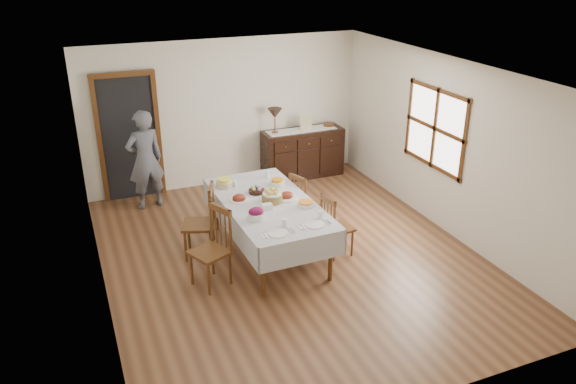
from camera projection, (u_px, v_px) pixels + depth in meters
name	position (u px, v px, depth m)	size (l,w,h in m)	color
ground	(291.00, 256.00, 7.91)	(6.00, 6.00, 0.00)	brown
room_shell	(269.00, 138.00, 7.56)	(5.02, 6.02, 2.65)	white
dining_table	(268.00, 208.00, 7.72)	(1.23, 2.34, 0.80)	#BABABE
chair_left_near	(213.00, 246.00, 7.09)	(0.57, 0.57, 1.05)	#543014
chair_left_far	(202.00, 221.00, 7.76)	(0.56, 0.56, 1.05)	#543014
chair_right_near	(335.00, 225.00, 7.78)	(0.42, 0.42, 0.91)	#543014
chair_right_far	(303.00, 201.00, 8.54)	(0.48, 0.48, 0.90)	#543014
sideboard	(303.00, 153.00, 10.51)	(1.51, 0.55, 0.91)	black
person	(145.00, 157.00, 9.07)	(0.55, 0.35, 1.77)	#575962
bread_basket	(272.00, 196.00, 7.66)	(0.29, 0.29, 0.19)	olive
egg_basket	(257.00, 190.00, 7.96)	(0.23, 0.23, 0.11)	black
ham_platter_a	(239.00, 198.00, 7.72)	(0.28, 0.28, 0.11)	white
ham_platter_b	(287.00, 196.00, 7.79)	(0.32, 0.32, 0.11)	white
beet_bowl	(256.00, 214.00, 7.18)	(0.22, 0.22, 0.16)	white
carrot_bowl	(278.00, 182.00, 8.21)	(0.21, 0.21, 0.10)	white
pineapple_bowl	(224.00, 183.00, 8.14)	(0.25, 0.25, 0.13)	#C8B187
casserole_dish	(306.00, 204.00, 7.55)	(0.23, 0.23, 0.07)	white
butter_dish	(267.00, 206.00, 7.47)	(0.14, 0.09, 0.07)	white
setting_left	(280.00, 230.00, 6.89)	(0.42, 0.31, 0.10)	white
setting_right	(316.00, 221.00, 7.10)	(0.42, 0.31, 0.10)	white
glass_far_a	(235.00, 184.00, 8.15)	(0.06, 0.06, 0.09)	white
glass_far_b	(267.00, 174.00, 8.48)	(0.06, 0.06, 0.11)	white
runner	(301.00, 130.00, 10.31)	(1.30, 0.35, 0.01)	white
table_lamp	(275.00, 114.00, 10.01)	(0.26, 0.26, 0.46)	brown
picture_frame	(306.00, 123.00, 10.25)	(0.22, 0.08, 0.28)	#BFB886
deco_bowl	(329.00, 125.00, 10.54)	(0.20, 0.20, 0.06)	#543014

